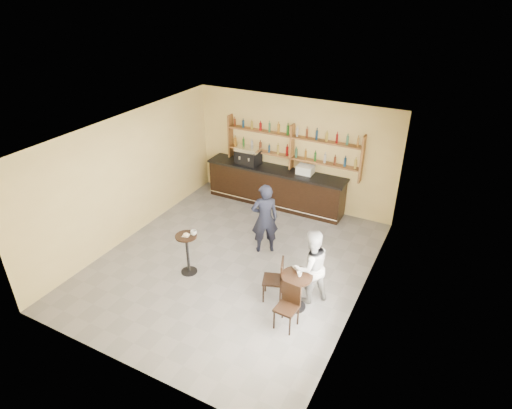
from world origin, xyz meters
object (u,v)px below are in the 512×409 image
at_px(espresso_machine, 248,155).
at_px(chair_west, 273,279).
at_px(patron_second, 311,266).
at_px(pastry_case, 305,170).
at_px(bar_counter, 275,187).
at_px(pedestal_table, 188,254).
at_px(man_main, 265,219).
at_px(chair_south, 287,308).
at_px(cafe_table, 296,291).

bearing_deg(espresso_machine, chair_west, -48.35).
bearing_deg(patron_second, pastry_case, -114.13).
relative_size(bar_counter, patron_second, 2.53).
bearing_deg(patron_second, espresso_machine, -94.20).
bearing_deg(chair_west, pedestal_table, -106.79).
relative_size(bar_counter, espresso_machine, 5.91).
height_order(pastry_case, man_main, man_main).
height_order(bar_counter, pedestal_table, bar_counter).
relative_size(man_main, patron_second, 1.09).
bearing_deg(espresso_machine, chair_south, -47.07).
bearing_deg(pastry_case, espresso_machine, 175.54).
distance_m(chair_west, chair_south, 0.88).
bearing_deg(espresso_machine, pastry_case, 6.99).
xyz_separation_m(bar_counter, pedestal_table, (-0.34, -3.93, -0.07)).
xyz_separation_m(pastry_case, chair_south, (1.45, -4.49, -0.81)).
bearing_deg(cafe_table, chair_west, 174.81).
bearing_deg(chair_south, espresso_machine, 130.30).
relative_size(pastry_case, patron_second, 0.28).
relative_size(espresso_machine, man_main, 0.39).
relative_size(bar_counter, chair_west, 4.39).
height_order(cafe_table, patron_second, patron_second).
xyz_separation_m(espresso_machine, patron_second, (3.34, -3.51, -0.56)).
bearing_deg(man_main, chair_west, 87.45).
bearing_deg(patron_second, bar_counter, -102.92).
distance_m(espresso_machine, chair_south, 5.62).
bearing_deg(bar_counter, pastry_case, 0.00).
relative_size(bar_counter, man_main, 2.32).
relative_size(bar_counter, pastry_case, 9.01).
height_order(pedestal_table, chair_south, pedestal_table).
relative_size(chair_south, patron_second, 0.56).
bearing_deg(bar_counter, chair_west, -65.38).
bearing_deg(pedestal_table, pastry_case, 72.42).
xyz_separation_m(bar_counter, cafe_table, (2.31, -3.89, -0.16)).
bearing_deg(pastry_case, pedestal_table, -112.04).
distance_m(pastry_case, pedestal_table, 4.20).
height_order(bar_counter, man_main, man_main).
bearing_deg(bar_counter, patron_second, -55.10).
bearing_deg(pedestal_table, patron_second, 8.70).
bearing_deg(cafe_table, patron_second, 70.04).
distance_m(pastry_case, chair_south, 4.79).
relative_size(bar_counter, cafe_table, 5.16).
distance_m(espresso_machine, pedestal_table, 4.07).
xyz_separation_m(pastry_case, chair_west, (0.85, -3.84, -0.80)).
xyz_separation_m(cafe_table, chair_south, (0.05, -0.60, 0.06)).
bearing_deg(cafe_table, bar_counter, 120.70).
height_order(bar_counter, chair_south, bar_counter).
xyz_separation_m(pedestal_table, patron_second, (2.78, 0.43, 0.33)).
relative_size(espresso_machine, cafe_table, 0.87).
height_order(pastry_case, chair_west, pastry_case).
bearing_deg(espresso_machine, cafe_table, -43.52).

